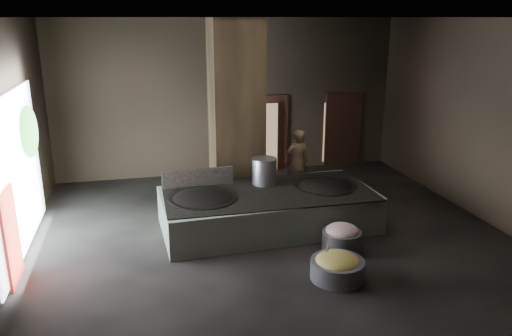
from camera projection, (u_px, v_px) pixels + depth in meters
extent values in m
cube|color=black|center=(267.00, 232.00, 11.00)|extent=(10.00, 9.00, 0.10)
cube|color=black|center=(269.00, 15.00, 9.66)|extent=(10.00, 9.00, 0.10)
cube|color=black|center=(228.00, 98.00, 14.56)|extent=(10.00, 0.10, 4.50)
cube|color=black|center=(363.00, 210.00, 6.09)|extent=(10.00, 0.10, 4.50)
cube|color=black|center=(4.00, 144.00, 9.21)|extent=(0.10, 9.00, 4.50)
cube|color=black|center=(480.00, 119.00, 11.45)|extent=(0.10, 9.00, 4.50)
cube|color=black|center=(236.00, 114.00, 12.03)|extent=(1.20, 1.20, 4.50)
cube|color=#B0C3B0|center=(268.00, 210.00, 11.08)|extent=(4.74, 2.44, 0.81)
cube|color=black|center=(268.00, 192.00, 10.96)|extent=(4.54, 2.18, 0.03)
ellipsoid|color=black|center=(203.00, 201.00, 10.61)|extent=(1.46, 1.46, 0.40)
cylinder|color=black|center=(203.00, 198.00, 10.59)|extent=(1.49, 1.49, 0.05)
ellipsoid|color=black|center=(325.00, 190.00, 11.32)|extent=(1.36, 1.36, 0.38)
cylinder|color=black|center=(325.00, 187.00, 11.30)|extent=(1.39, 1.39, 0.05)
cylinder|color=silver|center=(264.00, 171.00, 11.39)|extent=(0.56, 0.56, 0.61)
cube|color=black|center=(198.00, 177.00, 11.27)|extent=(1.61, 0.14, 0.40)
imported|color=#99764D|center=(298.00, 162.00, 13.11)|extent=(0.66, 0.46, 1.72)
cylinder|color=slate|center=(337.00, 269.00, 8.92)|extent=(1.15, 1.15, 0.36)
ellipsoid|color=#90AC53|center=(338.00, 261.00, 8.87)|extent=(0.79, 0.79, 0.24)
cylinder|color=silver|center=(327.00, 248.00, 8.92)|extent=(0.11, 0.38, 0.69)
cylinder|color=slate|center=(342.00, 241.00, 9.96)|extent=(0.97, 0.97, 0.43)
ellipsoid|color=#BF7272|center=(342.00, 230.00, 9.89)|extent=(0.65, 0.65, 0.25)
cube|color=black|center=(269.00, 134.00, 15.07)|extent=(1.18, 0.08, 2.38)
cube|color=#8C6647|center=(263.00, 138.00, 14.87)|extent=(0.87, 0.04, 2.05)
cube|color=black|center=(343.00, 130.00, 15.60)|extent=(1.18, 0.08, 2.38)
cube|color=#8C6647|center=(335.00, 132.00, 15.61)|extent=(0.79, 0.04, 1.87)
cube|color=white|center=(17.00, 174.00, 9.60)|extent=(0.04, 4.20, 3.10)
cube|color=maroon|center=(11.00, 237.00, 8.63)|extent=(0.05, 0.90, 1.70)
ellipsoid|color=#194714|center=(29.00, 131.00, 10.47)|extent=(0.28, 1.10, 1.10)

